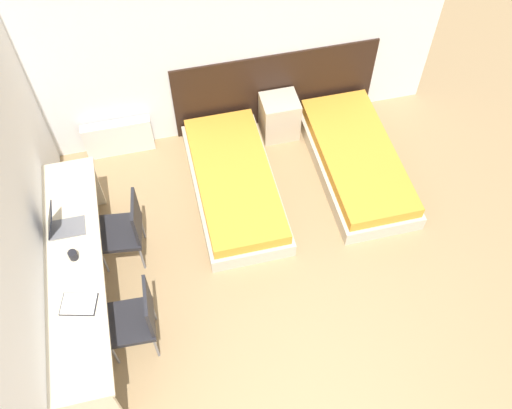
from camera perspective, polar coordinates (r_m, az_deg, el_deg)
The scene contains 13 objects.
wall_back at distance 6.28m, azimuth -3.63°, elevation 16.37°, with size 5.07×0.05×2.70m.
wall_left at distance 5.10m, azimuth -22.64°, elevation -0.72°, with size 0.05×4.61×2.70m.
headboard_panel at distance 6.90m, azimuth 1.93°, elevation 11.45°, with size 2.44×0.03×1.02m.
bed_near_window at distance 6.39m, azimuth -2.16°, elevation 2.11°, with size 0.89×1.94×0.33m.
bed_near_door at distance 6.69m, azimuth 10.02°, elevation 4.34°, with size 0.89×1.94×0.33m.
nightstand at distance 6.92m, azimuth 2.34°, elevation 8.77°, with size 0.43×0.38×0.54m.
radiator at distance 6.92m, azimuth -13.56°, elevation 6.52°, with size 0.79×0.12×0.47m.
desk at distance 5.49m, azimuth -17.41°, elevation -6.58°, with size 0.51×2.49×0.77m.
chair_near_laptop at distance 5.80m, azimuth -12.94°, elevation -2.32°, with size 0.49×0.49×0.88m.
chair_near_notebook at distance 5.30m, azimuth -11.87°, elevation -11.02°, with size 0.46×0.46×0.88m.
laptop at distance 5.55m, azimuth -18.92°, elevation -1.99°, with size 0.34×0.22×0.33m.
open_notebook at distance 5.15m, azimuth -17.30°, elevation -9.49°, with size 0.34×0.28×0.02m.
mug at distance 5.36m, azimuth -17.82°, elevation -4.84°, with size 0.08×0.08×0.09m.
Camera 1 is at (-0.77, -1.26, 5.21)m, focal length 40.00 mm.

